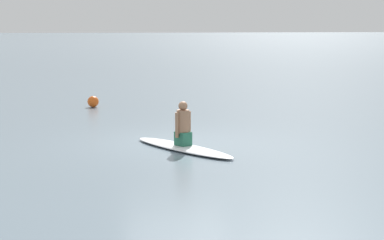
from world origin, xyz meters
The scene contains 4 objects.
ground_plane centered at (0.00, 0.00, 0.00)m, with size 400.00×400.00×0.00m, color slate.
surfboard centered at (0.93, 0.05, 0.05)m, with size 3.34×0.69×0.10m, color white.
person_paddler centered at (0.93, 0.05, 0.57)m, with size 0.43×0.43×1.03m.
buoy_marker centered at (-7.31, -1.88, 0.20)m, with size 0.39×0.39×0.39m, color #E55919.
Camera 1 is at (15.68, -2.18, 2.89)m, focal length 61.27 mm.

